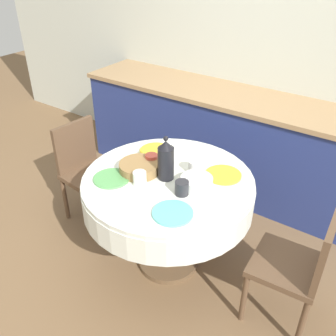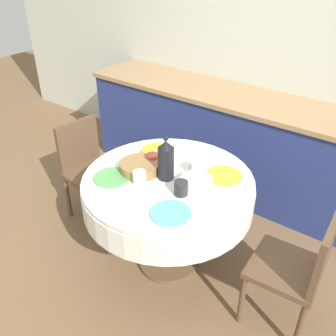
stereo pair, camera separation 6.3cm
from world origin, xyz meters
name	(u,v)px [view 2 (the right image)]	position (x,y,z in m)	size (l,w,h in m)	color
ground_plane	(168,262)	(0.00, 0.00, 0.00)	(12.00, 12.00, 0.00)	brown
wall_back	(276,45)	(0.00, 1.55, 1.30)	(7.00, 0.05, 2.60)	beige
kitchen_counter	(247,146)	(0.00, 1.22, 0.46)	(3.24, 0.64, 0.92)	navy
dining_table	(168,195)	(0.00, 0.00, 0.63)	(1.13, 1.13, 0.76)	brown
chair_left	(299,266)	(0.90, 0.06, 0.48)	(0.43, 0.43, 0.84)	brown
chair_right	(89,166)	(-0.90, 0.10, 0.48)	(0.44, 0.44, 0.84)	brown
plate_near_left	(112,177)	(-0.29, -0.22, 0.77)	(0.24, 0.24, 0.01)	#5BA85B
cup_near_left	(139,178)	(-0.11, -0.16, 0.81)	(0.09, 0.09, 0.09)	white
plate_near_right	(171,213)	(0.23, -0.28, 0.77)	(0.24, 0.24, 0.01)	#60BCB7
cup_near_right	(181,188)	(0.17, -0.09, 0.81)	(0.09, 0.09, 0.09)	#28282D
plate_far_left	(157,151)	(-0.27, 0.24, 0.77)	(0.24, 0.24, 0.01)	yellow
cup_far_left	(152,160)	(-0.18, 0.06, 0.81)	(0.09, 0.09, 0.09)	#CC4C3D
plate_far_right	(224,176)	(0.28, 0.24, 0.77)	(0.24, 0.24, 0.01)	yellow
cup_far_right	(195,167)	(0.11, 0.16, 0.81)	(0.09, 0.09, 0.09)	white
coffee_carafe	(166,160)	(-0.02, 0.00, 0.89)	(0.11, 0.11, 0.30)	black
bread_basket	(140,167)	(-0.20, -0.04, 0.79)	(0.27, 0.27, 0.07)	olive
fruit_bowl	(196,183)	(0.20, 0.02, 0.79)	(0.20, 0.20, 0.07)	silver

